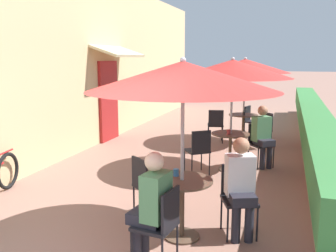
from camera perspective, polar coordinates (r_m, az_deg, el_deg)
cafe_facade_wall at (r=10.59m, az=-8.54°, el=9.76°), size 0.98×14.16×4.20m
planter_hedge at (r=9.70m, az=21.16°, el=-0.11°), size 0.60×13.16×1.01m
patio_table_near at (r=4.63m, az=2.15°, el=-10.70°), size 0.74×0.74×0.74m
patio_umbrella_near at (r=4.32m, az=2.28°, el=7.59°), size 2.25×2.25×2.20m
cafe_chair_near_left at (r=4.01m, az=-1.05°, el=-14.29°), size 0.45×0.45×0.87m
seated_patron_near_left at (r=3.99m, az=-2.52°, el=-11.76°), size 0.44×0.37×1.25m
cafe_chair_near_right at (r=4.83m, az=10.60°, el=-10.09°), size 0.52×0.52×0.87m
seated_patron_near_right at (r=4.67m, az=11.02°, el=-8.60°), size 0.45×0.49×1.25m
cafe_chair_near_back at (r=5.15m, az=-3.27°, el=-8.59°), size 0.56×0.56×0.87m
coffee_cup_near at (r=4.68m, az=1.24°, el=-7.08°), size 0.07×0.07×0.09m
patio_table_mid at (r=7.41m, az=9.46°, el=-2.72°), size 0.74×0.74×0.74m
patio_umbrella_mid at (r=7.22m, az=9.81°, el=8.59°), size 2.25×2.25×2.20m
cafe_chair_mid_left at (r=7.84m, az=13.72°, el=-2.22°), size 0.56×0.56×0.87m
seated_patron_mid_left at (r=7.72m, az=14.24°, el=-1.15°), size 0.50×0.51×1.25m
cafe_chair_mid_right at (r=7.03m, az=4.70°, el=-3.40°), size 0.56×0.56×0.87m
coffee_cup_mid at (r=7.26m, az=9.23°, el=-0.89°), size 0.07×0.07×0.09m
patio_table_far at (r=9.88m, az=11.37°, el=0.51°), size 0.74×0.74×0.74m
patio_umbrella_far at (r=9.74m, az=11.68°, el=8.96°), size 2.25×2.25×2.20m
cafe_chair_far_left at (r=9.38m, az=14.33°, el=-0.19°), size 0.57×0.57×0.87m
cafe_chair_far_right at (r=10.56m, az=12.52°, el=1.05°), size 0.50×0.50×0.87m
cafe_chair_far_back at (r=9.75m, az=7.27°, el=0.44°), size 0.48×0.48×0.87m
coffee_cup_far at (r=9.69m, az=11.49°, el=1.87°), size 0.07×0.07×0.09m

